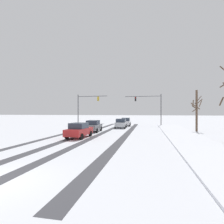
{
  "coord_description": "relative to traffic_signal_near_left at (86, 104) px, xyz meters",
  "views": [
    {
      "loc": [
        5.97,
        -5.91,
        2.79
      ],
      "look_at": [
        0.0,
        23.73,
        2.8
      ],
      "focal_mm": 28.53,
      "sensor_mm": 36.0,
      "label": 1
    }
  ],
  "objects": [
    {
      "name": "wheel_track_left_lane",
      "position": [
        2.28,
        -12.87,
        -4.45
      ],
      "size": [
        0.71,
        37.29,
        0.01
      ],
      "primitive_type": "cube",
      "color": "#424247",
      "rests_on": "ground"
    },
    {
      "name": "wheel_track_right_lane",
      "position": [
        4.86,
        -12.87,
        -4.45
      ],
      "size": [
        0.82,
        37.29,
        0.01
      ],
      "primitive_type": "cube",
      "color": "#424247",
      "rests_on": "ground"
    },
    {
      "name": "wheel_track_center",
      "position": [
        6.91,
        -12.87,
        -4.45
      ],
      "size": [
        0.77,
        37.29,
        0.01
      ],
      "primitive_type": "cube",
      "color": "#424247",
      "rests_on": "ground"
    },
    {
      "name": "wheel_track_oncoming",
      "position": [
        10.21,
        -12.87,
        -4.45
      ],
      "size": [
        0.84,
        37.29,
        0.01
      ],
      "primitive_type": "cube",
      "color": "#424247",
      "rests_on": "ground"
    },
    {
      "name": "sidewalk_kerb_right",
      "position": [
        16.87,
        -14.56,
        -4.4
      ],
      "size": [
        4.0,
        37.29,
        0.12
      ],
      "primitive_type": "cube",
      "color": "white",
      "rests_on": "ground"
    },
    {
      "name": "traffic_signal_near_left",
      "position": [
        0.0,
        0.0,
        0.0
      ],
      "size": [
        6.54,
        0.48,
        6.5
      ],
      "color": "#47474C",
      "rests_on": "ground"
    },
    {
      "name": "traffic_signal_near_right",
      "position": [
        13.32,
        2.12,
        0.06
      ],
      "size": [
        7.55,
        0.38,
        6.5
      ],
      "color": "#47474C",
      "rests_on": "ground"
    },
    {
      "name": "car_white_lead",
      "position": [
        8.45,
        0.11,
        -3.64
      ],
      "size": [
        1.98,
        4.18,
        1.62
      ],
      "color": "silver",
      "rests_on": "ground"
    },
    {
      "name": "car_silver_second",
      "position": [
        8.22,
        -4.98,
        -3.64
      ],
      "size": [
        1.92,
        4.14,
        1.62
      ],
      "color": "#B7BABF",
      "rests_on": "ground"
    },
    {
      "name": "car_grey_third",
      "position": [
        5.24,
        -11.64,
        -3.64
      ],
      "size": [
        1.97,
        4.17,
        1.62
      ],
      "color": "slate",
      "rests_on": "ground"
    },
    {
      "name": "car_red_fourth",
      "position": [
        5.49,
        -17.52,
        -3.64
      ],
      "size": [
        1.96,
        4.16,
        1.62
      ],
      "color": "red",
      "rests_on": "ground"
    },
    {
      "name": "bare_tree_sidewalk_mid",
      "position": [
        19.72,
        -8.12,
        -1.29
      ],
      "size": [
        1.7,
        1.71,
        5.97
      ],
      "color": "brown",
      "rests_on": "ground"
    }
  ]
}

